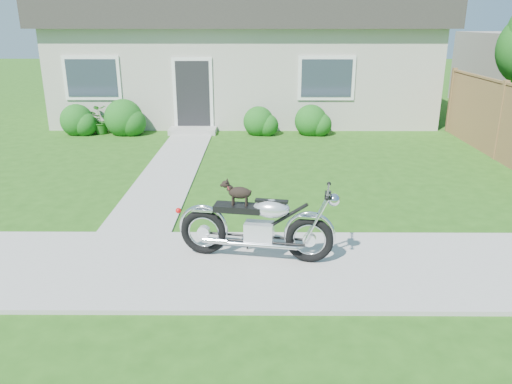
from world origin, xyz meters
TOP-DOWN VIEW (x-y plane):
  - ground at (0.00, 0.00)m, footprint 80.00×80.00m
  - sidewalk at (0.00, 0.00)m, footprint 24.00×2.20m
  - walkway at (-1.50, 5.00)m, footprint 1.20×8.00m
  - house at (-0.00, 11.99)m, footprint 12.60×7.03m
  - fence at (6.30, 5.75)m, footprint 0.12×6.62m
  - shrub_row at (-1.87, 8.50)m, footprint 7.92×1.13m
  - potted_plant_left at (-4.27, 8.55)m, footprint 0.84×0.78m
  - potted_plant_right at (0.51, 8.55)m, footprint 0.55×0.55m
  - motorcycle_with_dog at (0.50, 0.20)m, footprint 2.21×0.70m

SIDE VIEW (x-z plane):
  - ground at x=0.00m, z-range 0.00..0.00m
  - walkway at x=-1.50m, z-range 0.00..0.03m
  - sidewalk at x=0.00m, z-range 0.00..0.04m
  - potted_plant_right at x=0.51m, z-range 0.00..0.79m
  - potted_plant_left at x=-4.27m, z-range 0.00..0.79m
  - shrub_row at x=-1.87m, z-range -0.13..1.00m
  - motorcycle_with_dog at x=0.50m, z-range -0.02..1.10m
  - fence at x=6.30m, z-range -0.01..1.89m
  - house at x=0.00m, z-range -0.09..4.41m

